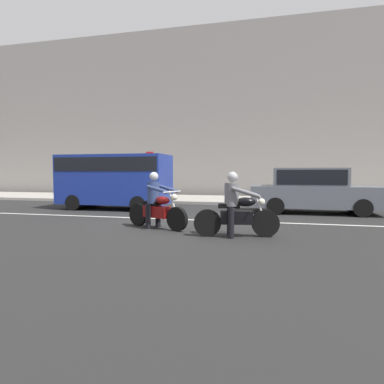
# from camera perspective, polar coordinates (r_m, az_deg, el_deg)

# --- Properties ---
(ground_plane) EXTENTS (80.00, 80.00, 0.00)m
(ground_plane) POSITION_cam_1_polar(r_m,az_deg,el_deg) (9.94, -3.89, -5.56)
(ground_plane) COLOR #252525
(sidewalk_slab) EXTENTS (40.00, 4.40, 0.14)m
(sidewalk_slab) POSITION_cam_1_polar(r_m,az_deg,el_deg) (17.68, 3.79, -1.33)
(sidewalk_slab) COLOR #A8A399
(sidewalk_slab) RESTS_ON ground_plane
(building_facade) EXTENTS (40.00, 1.40, 10.62)m
(building_facade) POSITION_cam_1_polar(r_m,az_deg,el_deg) (21.31, 5.40, 13.65)
(building_facade) COLOR gray
(building_facade) RESTS_ON ground_plane
(lane_marking_stripe) EXTENTS (18.00, 0.14, 0.01)m
(lane_marking_stripe) POSITION_cam_1_polar(r_m,az_deg,el_deg) (10.82, -2.95, -4.79)
(lane_marking_stripe) COLOR silver
(lane_marking_stripe) RESTS_ON ground_plane
(motorcycle_with_rider_gray) EXTENTS (2.06, 0.75, 1.58)m
(motorcycle_with_rider_gray) POSITION_cam_1_polar(r_m,az_deg,el_deg) (7.93, 7.70, -3.19)
(motorcycle_with_rider_gray) COLOR black
(motorcycle_with_rider_gray) RESTS_ON ground_plane
(motorcycle_with_rider_denim_blue) EXTENTS (1.99, 1.05, 1.57)m
(motorcycle_with_rider_denim_blue) POSITION_cam_1_polar(r_m,az_deg,el_deg) (9.09, -6.28, -2.35)
(motorcycle_with_rider_denim_blue) COLOR black
(motorcycle_with_rider_denim_blue) RESTS_ON ground_plane
(parked_sedan_slate_gray) EXTENTS (4.74, 1.82, 1.72)m
(parked_sedan_slate_gray) POSITION_cam_1_polar(r_m,az_deg,el_deg) (13.17, 20.42, 0.34)
(parked_sedan_slate_gray) COLOR slate
(parked_sedan_slate_gray) RESTS_ON ground_plane
(parked_van_cobalt_blue) EXTENTS (4.57, 1.96, 2.28)m
(parked_van_cobalt_blue) POSITION_cam_1_polar(r_m,az_deg,el_deg) (14.11, -13.42, 2.43)
(parked_van_cobalt_blue) COLOR navy
(parked_van_cobalt_blue) RESTS_ON ground_plane
(street_sign_post) EXTENTS (0.44, 0.08, 2.60)m
(street_sign_post) POSITION_cam_1_polar(r_m,az_deg,el_deg) (18.53, -7.40, 3.96)
(street_sign_post) COLOR gray
(street_sign_post) RESTS_ON sidewalk_slab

